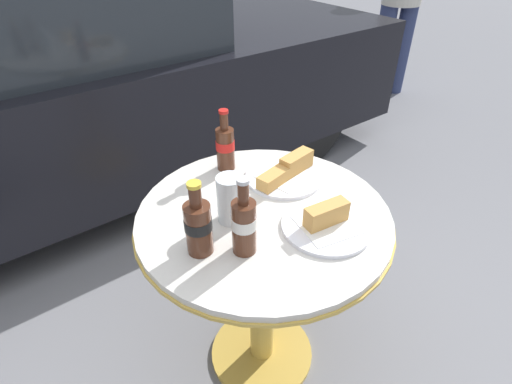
{
  "coord_description": "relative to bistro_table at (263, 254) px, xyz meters",
  "views": [
    {
      "loc": [
        -0.57,
        -0.72,
        1.43
      ],
      "look_at": [
        0.0,
        0.04,
        0.76
      ],
      "focal_mm": 28.0,
      "sensor_mm": 36.0,
      "label": 1
    }
  ],
  "objects": [
    {
      "name": "cola_bottle_left",
      "position": [
        -0.23,
        -0.03,
        0.25
      ],
      "size": [
        0.07,
        0.07,
        0.21
      ],
      "color": "#4C2819",
      "rests_on": "bistro_table"
    },
    {
      "name": "lunch_plate_far",
      "position": [
        0.1,
        -0.16,
        0.19
      ],
      "size": [
        0.25,
        0.25,
        0.07
      ],
      "color": "white",
      "rests_on": "bistro_table"
    },
    {
      "name": "bistro_table",
      "position": [
        0.0,
        0.0,
        0.0
      ],
      "size": [
        0.75,
        0.75,
        0.71
      ],
      "color": "gold",
      "rests_on": "ground_plane"
    },
    {
      "name": "cola_bottle_right",
      "position": [
        -0.14,
        -0.1,
        0.25
      ],
      "size": [
        0.06,
        0.06,
        0.22
      ],
      "color": "#4C2819",
      "rests_on": "bistro_table"
    },
    {
      "name": "parked_car",
      "position": [
        -0.25,
        1.78,
        0.1
      ],
      "size": [
        4.17,
        1.73,
        1.36
      ],
      "color": "black",
      "rests_on": "ground_plane"
    },
    {
      "name": "ground_plane",
      "position": [
        0.0,
        0.0,
        -0.54
      ],
      "size": [
        30.0,
        30.0,
        0.0
      ],
      "primitive_type": "plane",
      "color": "slate"
    },
    {
      "name": "cola_bottle_center",
      "position": [
        0.05,
        0.27,
        0.25
      ],
      "size": [
        0.06,
        0.06,
        0.21
      ],
      "color": "#4C2819",
      "rests_on": "bistro_table"
    },
    {
      "name": "drinking_glass",
      "position": [
        -0.1,
        0.03,
        0.23
      ],
      "size": [
        0.07,
        0.07,
        0.14
      ],
      "color": "silver",
      "rests_on": "bistro_table"
    },
    {
      "name": "lunch_plate_near",
      "position": [
        0.17,
        0.1,
        0.19
      ],
      "size": [
        0.25,
        0.25,
        0.07
      ],
      "color": "white",
      "rests_on": "bistro_table"
    }
  ]
}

